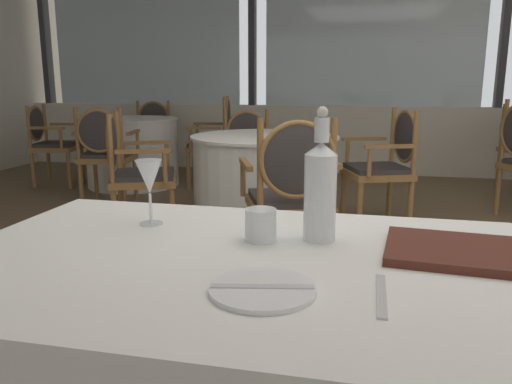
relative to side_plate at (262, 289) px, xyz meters
name	(u,v)px	position (x,y,z in m)	size (l,w,h in m)	color
ground_plane	(353,347)	(0.16, 1.20, -0.76)	(15.41, 15.41, 0.00)	#756047
window_wall_far	(369,87)	(0.16, 5.65, 0.33)	(9.53, 0.14, 2.71)	silver
side_plate	(262,289)	(0.00, 0.00, 0.00)	(0.21, 0.21, 0.01)	white
butter_knife	(262,287)	(0.00, 0.00, 0.01)	(0.20, 0.02, 0.00)	silver
dinner_fork	(381,295)	(0.22, 0.03, 0.00)	(0.20, 0.02, 0.00)	silver
water_bottle	(320,188)	(0.07, 0.35, 0.13)	(0.08, 0.08, 0.33)	white
wine_glass	(149,179)	(-0.40, 0.39, 0.12)	(0.07, 0.07, 0.18)	white
water_tumbler	(261,225)	(-0.07, 0.31, 0.04)	(0.08, 0.08, 0.08)	white
menu_book	(460,251)	(0.40, 0.30, 0.01)	(0.33, 0.26, 0.02)	#512319
background_table_0	(264,185)	(-0.58, 2.80, -0.38)	(1.10, 1.10, 0.75)	white
dining_chair_0_0	(132,165)	(-1.49, 2.45, -0.21)	(0.59, 0.63, 0.93)	olive
dining_chair_0_1	(292,187)	(-0.23, 1.88, -0.20)	(0.63, 0.59, 0.96)	olive
dining_chair_0_2	(388,159)	(0.34, 3.15, -0.20)	(0.59, 0.63, 0.94)	olive
dining_chair_0_3	(248,149)	(-0.92, 3.71, -0.23)	(0.63, 0.59, 0.89)	olive
background_table_2	(133,152)	(-2.39, 4.28, -0.38)	(1.03, 1.03, 0.75)	white
dining_chair_2_0	(104,148)	(-2.21, 3.36, -0.22)	(0.60, 0.54, 0.92)	olive
dining_chair_2_1	(217,135)	(-1.46, 4.46, -0.19)	(0.54, 0.60, 0.99)	olive
dining_chair_2_2	(152,131)	(-2.57, 5.20, -0.23)	(0.60, 0.54, 0.91)	olive
dining_chair_2_3	(49,139)	(-3.31, 4.10, -0.23)	(0.54, 0.60, 0.89)	olive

